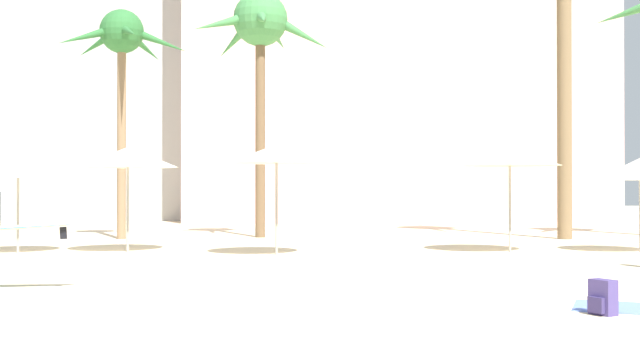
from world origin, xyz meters
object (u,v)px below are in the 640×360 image
object	(u,v)px
cafe_umbrella_0	(278,154)
backpack	(604,298)
palm_tree_center	(123,46)
cafe_umbrella_3	(19,169)
cafe_umbrella_2	(511,158)
cafe_umbrella_4	(129,157)
palm_tree_left	(261,31)

from	to	relation	value
cafe_umbrella_0	backpack	bearing A→B (deg)	-62.56
palm_tree_center	cafe_umbrella_3	world-z (taller)	palm_tree_center
cafe_umbrella_2	cafe_umbrella_3	bearing A→B (deg)	-178.94
cafe_umbrella_0	cafe_umbrella_3	distance (m)	6.06
palm_tree_center	cafe_umbrella_4	xyz separation A→B (m)	(1.32, -4.71, -3.46)
cafe_umbrella_2	cafe_umbrella_4	world-z (taller)	cafe_umbrella_4
palm_tree_left	cafe_umbrella_4	distance (m)	7.34
cafe_umbrella_0	cafe_umbrella_4	size ratio (longest dim) A/B	1.01
palm_tree_center	cafe_umbrella_3	size ratio (longest dim) A/B	3.09
cafe_umbrella_0	cafe_umbrella_3	world-z (taller)	cafe_umbrella_0
palm_tree_left	backpack	size ratio (longest dim) A/B	17.84
palm_tree_center	backpack	world-z (taller)	palm_tree_center
cafe_umbrella_2	backpack	xyz separation A→B (m)	(-1.10, -9.14, -2.01)
palm_tree_left	cafe_umbrella_2	size ratio (longest dim) A/B	3.11
cafe_umbrella_2	cafe_umbrella_0	bearing A→B (deg)	-171.24
cafe_umbrella_2	backpack	size ratio (longest dim) A/B	5.74
palm_tree_left	cafe_umbrella_0	xyz separation A→B (m)	(0.86, -6.42, -4.02)
palm_tree_left	cafe_umbrella_0	size ratio (longest dim) A/B	3.02
cafe_umbrella_4	palm_tree_left	bearing A→B (deg)	63.81
palm_tree_left	palm_tree_center	size ratio (longest dim) A/B	1.11
cafe_umbrella_0	cafe_umbrella_3	size ratio (longest dim) A/B	1.13
cafe_umbrella_0	cafe_umbrella_3	xyz separation A→B (m)	(-6.02, 0.62, -0.32)
palm_tree_left	palm_tree_center	bearing A→B (deg)	-169.10
palm_tree_left	backpack	bearing A→B (deg)	-70.65
palm_tree_center	cafe_umbrella_0	xyz separation A→B (m)	(4.88, -5.64, -3.42)
cafe_umbrella_2	cafe_umbrella_3	world-z (taller)	cafe_umbrella_2
palm_tree_left	backpack	distance (m)	16.75
palm_tree_left	palm_tree_center	distance (m)	4.14
cafe_umbrella_3	backpack	bearing A→B (deg)	-40.84
palm_tree_center	cafe_umbrella_0	size ratio (longest dim) A/B	2.73
palm_tree_left	cafe_umbrella_0	distance (m)	7.62
cafe_umbrella_2	cafe_umbrella_4	xyz separation A→B (m)	(-8.97, 0.10, 0.01)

